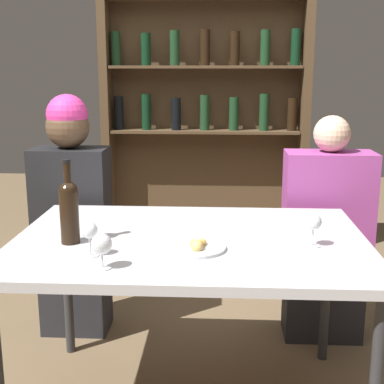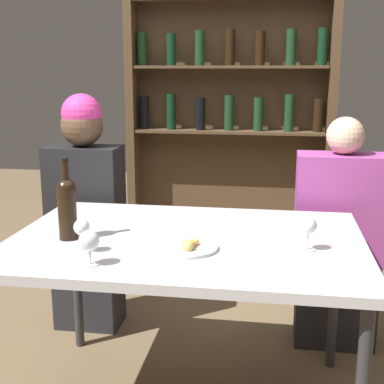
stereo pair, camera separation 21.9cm
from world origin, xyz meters
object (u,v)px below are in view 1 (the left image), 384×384
wine_glass_0 (89,232)px  wine_glass_1 (102,245)px  wine_glass_2 (313,224)px  seated_person_left (72,218)px  wine_bottle (69,208)px  seated_person_right (326,238)px  food_plate_0 (195,247)px

wine_glass_0 → wine_glass_1: size_ratio=1.03×
wine_glass_2 → wine_glass_1: bearing=-159.9°
wine_glass_0 → wine_glass_1: bearing=-59.4°
seated_person_left → wine_glass_1: bearing=-69.1°
wine_bottle → seated_person_right: (1.11, 0.74, -0.34)m
wine_glass_0 → wine_glass_2: same height
wine_glass_2 → seated_person_right: (0.20, 0.74, -0.29)m
wine_glass_0 → seated_person_left: seated_person_left is taller
wine_glass_1 → wine_glass_2: wine_glass_2 is taller
food_plate_0 → wine_glass_0: bearing=-166.4°
wine_glass_1 → wine_glass_2: bearing=20.1°
wine_glass_2 → food_plate_0: (-0.43, -0.06, -0.08)m
wine_glass_0 → seated_person_right: (1.00, 0.89, -0.29)m
wine_bottle → wine_glass_1: size_ratio=2.67×
seated_person_right → wine_glass_2: bearing=-105.2°
wine_glass_2 → seated_person_left: size_ratio=0.10×
wine_glass_1 → food_plate_0: size_ratio=0.52×
wine_glass_2 → seated_person_left: (-1.11, 0.74, -0.20)m
seated_person_left → wine_glass_2: bearing=-33.5°
seated_person_left → seated_person_right: size_ratio=1.09×
wine_bottle → seated_person_left: size_ratio=0.25×
wine_glass_2 → seated_person_left: 1.35m
wine_bottle → seated_person_left: bearing=105.4°
wine_glass_0 → wine_glass_2: bearing=10.7°
wine_bottle → wine_glass_0: 0.19m
wine_glass_0 → wine_glass_2: 0.81m
food_plate_0 → seated_person_right: 1.04m
wine_glass_0 → seated_person_right: seated_person_right is taller
seated_person_right → food_plate_0: bearing=-128.4°
wine_bottle → seated_person_right: 1.37m
wine_glass_0 → food_plate_0: bearing=13.6°
food_plate_0 → seated_person_right: bearing=51.6°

